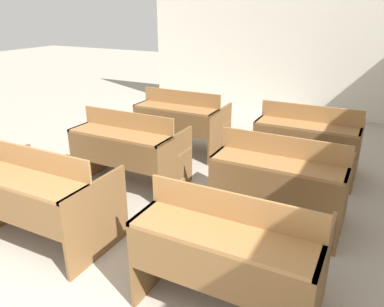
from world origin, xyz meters
name	(u,v)px	position (x,y,z in m)	size (l,w,h in m)	color
wall_back	(305,32)	(0.00, 7.06, 1.55)	(6.41, 0.06, 3.10)	beige
bench_front_left	(41,193)	(-1.05, 1.62, 0.47)	(1.20, 0.77, 0.90)	brown
bench_front_right	(231,249)	(0.73, 1.63, 0.47)	(1.20, 0.77, 0.90)	brown
bench_second_left	(129,147)	(-1.05, 2.91, 0.47)	(1.20, 0.77, 0.90)	brown
bench_second_right	(280,178)	(0.73, 2.89, 0.47)	(1.20, 0.77, 0.90)	brown
bench_third_left	(182,120)	(-1.05, 4.18, 0.47)	(1.20, 0.77, 0.90)	brown
bench_third_right	(308,139)	(0.74, 4.17, 0.47)	(1.20, 0.77, 0.90)	brown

